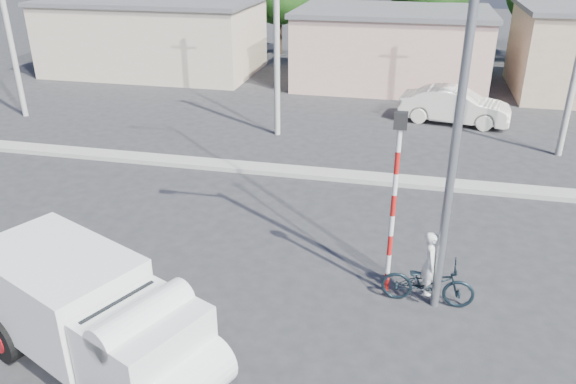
% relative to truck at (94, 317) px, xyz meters
% --- Properties ---
extents(ground_plane, '(120.00, 120.00, 0.00)m').
position_rel_truck_xyz_m(ground_plane, '(1.96, 2.34, -1.22)').
color(ground_plane, '#2A2A2C').
rests_on(ground_plane, ground).
extents(median, '(40.00, 0.80, 0.16)m').
position_rel_truck_xyz_m(median, '(1.96, 10.34, -1.14)').
color(median, '#99968E').
rests_on(median, ground).
extents(truck, '(5.65, 3.94, 2.20)m').
position_rel_truck_xyz_m(truck, '(0.00, 0.00, 0.00)').
color(truck, black).
rests_on(truck, ground).
extents(bicycle, '(2.07, 0.75, 1.08)m').
position_rel_truck_xyz_m(bicycle, '(6.07, 3.59, -0.68)').
color(bicycle, black).
rests_on(bicycle, ground).
extents(cyclist, '(0.37, 0.55, 1.51)m').
position_rel_truck_xyz_m(cyclist, '(6.07, 3.59, -0.47)').
color(cyclist, silver).
rests_on(cyclist, ground).
extents(car_cream, '(4.92, 2.39, 1.55)m').
position_rel_truck_xyz_m(car_cream, '(7.21, 17.63, -0.45)').
color(car_cream, white).
rests_on(car_cream, ground).
extents(traffic_pole, '(0.28, 0.18, 4.36)m').
position_rel_truck_xyz_m(traffic_pole, '(5.16, 3.84, 1.37)').
color(traffic_pole, red).
rests_on(traffic_pole, ground).
extents(streetlight, '(2.34, 0.22, 9.00)m').
position_rel_truck_xyz_m(streetlight, '(6.09, 3.54, 3.74)').
color(streetlight, slate).
rests_on(streetlight, ground).
extents(building_row, '(37.80, 7.30, 4.44)m').
position_rel_truck_xyz_m(building_row, '(3.05, 24.34, 0.91)').
color(building_row, beige).
rests_on(building_row, ground).
extents(utility_poles, '(35.40, 0.24, 8.00)m').
position_rel_truck_xyz_m(utility_poles, '(5.21, 14.34, 2.85)').
color(utility_poles, '#99968E').
rests_on(utility_poles, ground).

